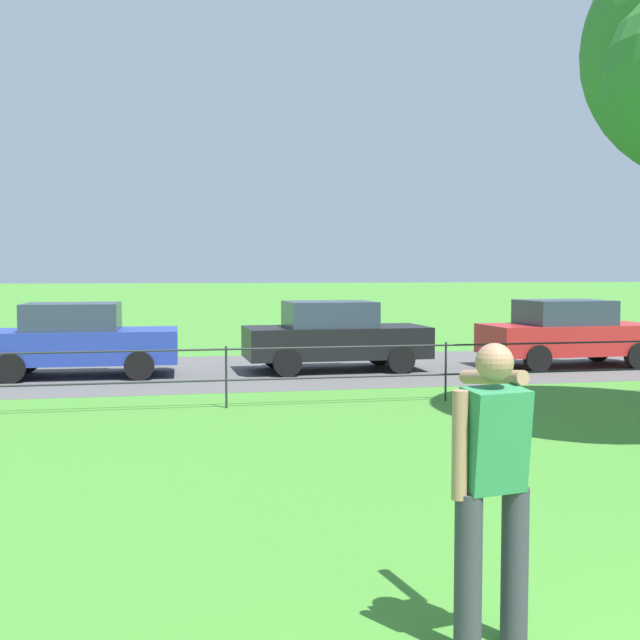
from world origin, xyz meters
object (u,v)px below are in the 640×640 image
person_thrower (491,484)px  car_black_far_left (334,336)px  car_blue_far_right (78,340)px  car_red_left (568,333)px

person_thrower → car_black_far_left: 12.98m
car_blue_far_right → car_red_left: (10.92, -0.37, 0.00)m
person_thrower → car_black_far_left: bearing=81.7°
car_blue_far_right → car_black_far_left: 5.45m
person_thrower → car_black_far_left: person_thrower is taller
person_thrower → car_red_left: (7.34, 12.55, -0.19)m
car_black_far_left → person_thrower: bearing=-98.3°
car_blue_far_right → car_black_far_left: (5.45, -0.07, 0.00)m
car_blue_far_right → car_black_far_left: same height
person_thrower → car_red_left: 14.54m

